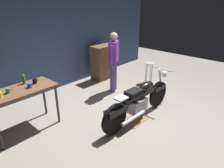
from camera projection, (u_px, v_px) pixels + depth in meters
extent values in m
plane|color=gray|center=(134.00, 119.00, 4.48)|extent=(12.00, 12.00, 0.00)
cube|color=#384C70|center=(55.00, 35.00, 5.59)|extent=(8.00, 0.12, 3.10)
cube|color=brown|center=(20.00, 90.00, 3.81)|extent=(1.30, 0.64, 0.04)
cylinder|color=#2D2D33|center=(57.00, 104.00, 4.23)|extent=(0.05, 0.05, 0.86)
cylinder|color=#2D2D33|center=(44.00, 97.00, 4.55)|extent=(0.05, 0.05, 0.86)
cylinder|color=black|center=(158.00, 94.00, 4.93)|extent=(0.64, 0.09, 0.64)
cylinder|color=black|center=(114.00, 119.00, 3.91)|extent=(0.64, 0.09, 0.64)
cube|color=black|center=(159.00, 88.00, 4.86)|extent=(0.44, 0.16, 0.10)
cube|color=black|center=(116.00, 110.00, 3.87)|extent=(0.53, 0.20, 0.12)
cube|color=gray|center=(137.00, 105.00, 4.38)|extent=(0.45, 0.26, 0.28)
cube|color=black|center=(141.00, 95.00, 4.36)|extent=(1.10, 0.14, 0.10)
ellipsoid|color=black|center=(146.00, 86.00, 4.44)|extent=(0.45, 0.24, 0.20)
cube|color=black|center=(134.00, 93.00, 4.14)|extent=(0.37, 0.25, 0.10)
cube|color=silver|center=(121.00, 98.00, 3.87)|extent=(0.25, 0.21, 0.03)
cylinder|color=silver|center=(160.00, 81.00, 4.84)|extent=(0.27, 0.06, 0.68)
cylinder|color=silver|center=(161.00, 69.00, 4.68)|extent=(0.05, 0.60, 0.03)
sphere|color=silver|center=(164.00, 74.00, 4.86)|extent=(0.16, 0.16, 0.16)
cylinder|color=silver|center=(133.00, 118.00, 4.14)|extent=(0.70, 0.10, 0.07)
cylinder|color=#514776|center=(114.00, 75.00, 5.81)|extent=(0.15, 0.15, 0.88)
cylinder|color=#514776|center=(113.00, 77.00, 5.64)|extent=(0.15, 0.15, 0.88)
cube|color=#72339E|center=(114.00, 51.00, 5.44)|extent=(0.44, 0.38, 0.56)
cylinder|color=#72339E|center=(115.00, 52.00, 5.69)|extent=(0.09, 0.09, 0.58)
cylinder|color=#72339E|center=(112.00, 57.00, 5.26)|extent=(0.09, 0.09, 0.58)
sphere|color=tan|center=(114.00, 37.00, 5.28)|extent=(0.22, 0.22, 0.22)
cylinder|color=#B2B2B7|center=(149.00, 63.00, 6.24)|extent=(0.32, 0.32, 0.02)
cylinder|color=#B2B2B7|center=(151.00, 72.00, 6.44)|extent=(0.02, 0.02, 0.62)
cylinder|color=#B2B2B7|center=(146.00, 72.00, 6.44)|extent=(0.02, 0.02, 0.62)
cylinder|color=#B2B2B7|center=(147.00, 74.00, 6.29)|extent=(0.02, 0.02, 0.62)
cylinder|color=#B2B2B7|center=(152.00, 74.00, 6.30)|extent=(0.02, 0.02, 0.62)
cube|color=brown|center=(104.00, 62.00, 6.62)|extent=(0.80, 0.44, 1.10)
sphere|color=tan|center=(109.00, 54.00, 6.36)|extent=(0.04, 0.04, 0.04)
sphere|color=tan|center=(109.00, 63.00, 6.48)|extent=(0.04, 0.04, 0.04)
sphere|color=tan|center=(109.00, 72.00, 6.60)|extent=(0.04, 0.04, 0.04)
cube|color=olive|center=(134.00, 120.00, 4.45)|extent=(0.56, 0.40, 0.01)
torus|color=yellow|center=(2.00, 94.00, 3.52)|extent=(0.05, 0.01, 0.05)
cylinder|color=black|center=(35.00, 81.00, 4.06)|extent=(0.09, 0.09, 0.11)
torus|color=black|center=(37.00, 80.00, 4.09)|extent=(0.06, 0.01, 0.06)
cylinder|color=#3D7F4C|center=(8.00, 91.00, 3.64)|extent=(0.07, 0.07, 0.10)
torus|color=#3D7F4C|center=(10.00, 90.00, 3.67)|extent=(0.05, 0.01, 0.05)
cylinder|color=#2D51AD|center=(29.00, 85.00, 3.87)|extent=(0.08, 0.08, 0.09)
torus|color=#2D51AD|center=(32.00, 84.00, 3.90)|extent=(0.05, 0.01, 0.05)
cylinder|color=#4C8C4C|center=(24.00, 79.00, 4.03)|extent=(0.06, 0.06, 0.18)
cylinder|color=#4C8C4C|center=(23.00, 74.00, 3.98)|extent=(0.03, 0.03, 0.05)
cylinder|color=black|center=(23.00, 73.00, 3.97)|extent=(0.03, 0.03, 0.01)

